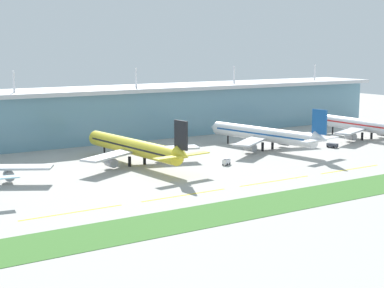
{
  "coord_description": "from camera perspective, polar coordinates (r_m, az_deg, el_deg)",
  "views": [
    {
      "loc": [
        -122.84,
        -145.48,
        42.2
      ],
      "look_at": [
        -9.42,
        34.56,
        7.0
      ],
      "focal_mm": 54.9,
      "sensor_mm": 36.0,
      "label": 1
    }
  ],
  "objects": [
    {
      "name": "grass_verge",
      "position": [
        176.55,
        13.2,
        -4.67
      ],
      "size": [
        300.0,
        18.0,
        0.1
      ],
      "primitive_type": "cube",
      "color": "#3D702D",
      "rests_on": "ground"
    },
    {
      "name": "airliner_farthest",
      "position": [
        282.44,
        16.44,
        1.73
      ],
      "size": [
        48.79,
        58.7,
        18.9
      ],
      "color": "white",
      "rests_on": "ground"
    },
    {
      "name": "pushback_tug",
      "position": [
        256.08,
        13.48,
        -0.1
      ],
      "size": [
        3.19,
        4.76,
        1.85
      ],
      "color": "#333842",
      "rests_on": "ground"
    },
    {
      "name": "baggage_cart",
      "position": [
        213.05,
        3.35,
        -1.7
      ],
      "size": [
        4.01,
        3.46,
        2.48
      ],
      "color": "silver",
      "rests_on": "ground"
    },
    {
      "name": "airliner_near_middle",
      "position": [
        212.84,
        -5.59,
        -0.32
      ],
      "size": [
        48.51,
        64.73,
        18.9
      ],
      "color": "yellow",
      "rests_on": "ground"
    },
    {
      "name": "taxiway_stripe_mid_east",
      "position": [
        212.48,
        15.11,
        -2.39
      ],
      "size": [
        28.0,
        0.7,
        0.04
      ],
      "primitive_type": "cube",
      "color": "yellow",
      "rests_on": "ground"
    },
    {
      "name": "taxiway_stripe_mid_west",
      "position": [
        169.85,
        -0.74,
        -4.99
      ],
      "size": [
        28.0,
        0.7,
        0.04
      ],
      "primitive_type": "cube",
      "color": "yellow",
      "rests_on": "ground"
    },
    {
      "name": "ground_plane",
      "position": [
        195.03,
        7.79,
        -3.19
      ],
      "size": [
        600.0,
        600.0,
        0.0
      ],
      "primitive_type": "plane",
      "color": "#A8A59E"
    },
    {
      "name": "taxiway_stripe_west",
      "position": [
        155.46,
        -11.56,
        -6.55
      ],
      "size": [
        28.0,
        0.7,
        0.04
      ],
      "primitive_type": "cube",
      "color": "yellow",
      "rests_on": "ground"
    },
    {
      "name": "airliner_far_middle",
      "position": [
        244.97,
        7.11,
        0.93
      ],
      "size": [
        47.9,
        62.28,
        18.9
      ],
      "color": "white",
      "rests_on": "ground"
    },
    {
      "name": "taxiway_stripe_centre",
      "position": [
        189.32,
        8.09,
        -3.58
      ],
      "size": [
        28.0,
        0.7,
        0.04
      ],
      "primitive_type": "cube",
      "color": "yellow",
      "rests_on": "ground"
    },
    {
      "name": "terminal_building",
      "position": [
        279.31,
        -5.93,
        3.15
      ],
      "size": [
        288.0,
        34.0,
        32.75
      ],
      "color": "#6693A8",
      "rests_on": "ground"
    }
  ]
}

